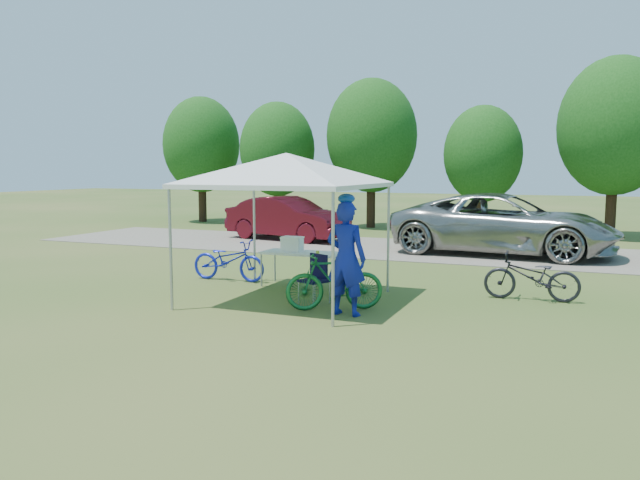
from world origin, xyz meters
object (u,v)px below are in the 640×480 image
(bike_green, at_px, (334,281))
(minivan, at_px, (504,224))
(bike_blue, at_px, (229,260))
(bike_dark, at_px, (532,277))
(folding_table, at_px, (304,254))
(folding_chair, at_px, (316,274))
(cooler, at_px, (292,244))
(sedan, at_px, (288,218))
(cyclist, at_px, (346,258))

(bike_green, height_order, minivan, minivan)
(bike_blue, xyz_separation_m, bike_dark, (6.27, 0.36, -0.00))
(folding_table, relative_size, folding_chair, 2.00)
(cooler, relative_size, bike_green, 0.25)
(minivan, bearing_deg, sedan, 86.69)
(folding_table, relative_size, cyclist, 0.92)
(bike_dark, bearing_deg, cooler, -87.94)
(cyclist, height_order, minivan, cyclist)
(cooler, xyz_separation_m, cyclist, (1.94, -2.02, 0.08))
(cyclist, xyz_separation_m, minivan, (1.60, 8.59, -0.08))
(folding_chair, relative_size, sedan, 0.20)
(bike_dark, bearing_deg, folding_chair, -67.69)
(cyclist, distance_m, minivan, 8.74)
(folding_chair, distance_m, cyclist, 1.19)
(folding_table, xyz_separation_m, bike_dark, (4.46, 0.38, -0.23))
(folding_table, distance_m, sedan, 8.55)
(folding_table, xyz_separation_m, bike_blue, (-1.81, 0.02, -0.23))
(folding_table, distance_m, cyclist, 2.63)
(cyclist, height_order, bike_green, cyclist)
(bike_green, relative_size, sedan, 0.38)
(sedan, bearing_deg, bike_blue, -153.44)
(bike_dark, xyz_separation_m, sedan, (-8.44, 7.18, 0.30))
(folding_chair, bearing_deg, folding_table, 147.21)
(bike_blue, distance_m, minivan, 8.31)
(bike_green, bearing_deg, bike_blue, -148.75)
(bike_green, xyz_separation_m, minivan, (1.91, 8.33, 0.37))
(bike_blue, relative_size, bike_dark, 1.00)
(folding_chair, bearing_deg, cyclist, -15.54)
(minivan, bearing_deg, folding_table, 158.02)
(cooler, bearing_deg, minivan, 61.71)
(bike_green, height_order, bike_dark, bike_green)
(bike_blue, height_order, bike_green, bike_green)
(bike_blue, bearing_deg, cooler, -91.96)
(bike_blue, distance_m, bike_green, 3.63)
(folding_chair, xyz_separation_m, cyclist, (0.84, -0.71, 0.44))
(minivan, bearing_deg, folding_chair, 167.22)
(cyclist, xyz_separation_m, bike_dark, (2.79, 2.40, -0.51))
(bike_dark, bearing_deg, bike_green, -58.06)
(cooler, bearing_deg, bike_green, -47.05)
(cyclist, relative_size, minivan, 0.31)
(cyclist, relative_size, sedan, 0.43)
(minivan, bearing_deg, bike_blue, 146.68)
(cooler, xyz_separation_m, minivan, (3.54, 6.58, -0.00))
(minivan, xyz_separation_m, sedan, (-7.25, 0.99, -0.13))
(sedan, bearing_deg, cooler, -143.33)
(folding_table, distance_m, bike_dark, 4.48)
(cyclist, xyz_separation_m, bike_blue, (-3.48, 2.03, -0.51))
(cooler, relative_size, cyclist, 0.22)
(folding_table, height_order, bike_blue, bike_blue)
(folding_chair, height_order, cyclist, cyclist)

